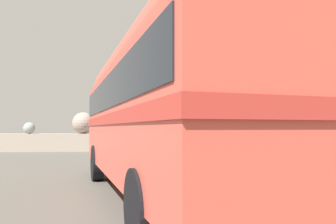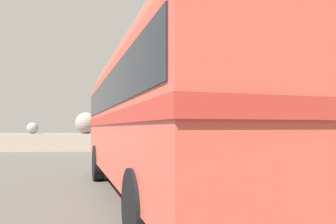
# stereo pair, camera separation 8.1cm
# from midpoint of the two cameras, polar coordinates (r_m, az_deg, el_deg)

# --- Properties ---
(ground) EXTENTS (32.00, 26.00, 0.02)m
(ground) POSITION_cam_midpoint_polar(r_m,az_deg,el_deg) (9.16, 13.52, -11.90)
(ground) COLOR #4F4B44
(breakwater) EXTENTS (31.36, 2.33, 2.44)m
(breakwater) POSITION_cam_midpoint_polar(r_m,az_deg,el_deg) (20.63, 3.80, -4.90)
(breakwater) COLOR gray
(breakwater) RESTS_ON ground
(vintage_coach) EXTENTS (4.53, 8.91, 3.70)m
(vintage_coach) POSITION_cam_midpoint_polar(r_m,az_deg,el_deg) (6.71, -1.06, 2.17)
(vintage_coach) COLOR black
(vintage_coach) RESTS_ON ground
(parked_car_nearest) EXTENTS (4.19, 1.94, 1.86)m
(parked_car_nearest) POSITION_cam_midpoint_polar(r_m,az_deg,el_deg) (14.48, 26.61, -4.49)
(parked_car_nearest) COLOR black
(parked_car_nearest) RESTS_ON ground
(lamp_post) EXTENTS (1.15, 0.48, 5.63)m
(lamp_post) POSITION_cam_midpoint_polar(r_m,az_deg,el_deg) (15.63, 9.85, 3.62)
(lamp_post) COLOR #5B5B60
(lamp_post) RESTS_ON ground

